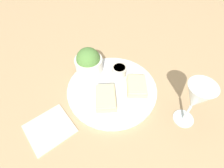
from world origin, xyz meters
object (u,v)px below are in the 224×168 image
object	(u,v)px
salad_bowl	(89,62)
sauce_ramekin	(119,70)
wine_glass	(196,98)
cheese_toast_far	(137,86)
napkin	(50,128)
cheese_toast_near	(106,98)

from	to	relation	value
salad_bowl	sauce_ramekin	world-z (taller)	salad_bowl
sauce_ramekin	wine_glass	world-z (taller)	wine_glass
cheese_toast_far	wine_glass	distance (m)	0.19
salad_bowl	cheese_toast_far	world-z (taller)	salad_bowl
salad_bowl	sauce_ramekin	xyz separation A→B (m)	(-0.07, -0.09, -0.02)
cheese_toast_far	napkin	bearing A→B (deg)	89.97
wine_glass	napkin	distance (m)	0.42
sauce_ramekin	cheese_toast_far	world-z (taller)	sauce_ramekin
cheese_toast_near	napkin	size ratio (longest dim) A/B	0.79
salad_bowl	cheese_toast_near	size ratio (longest dim) A/B	0.87
cheese_toast_far	salad_bowl	bearing A→B (deg)	33.91
cheese_toast_near	cheese_toast_far	xyz separation A→B (m)	(-0.01, -0.12, 0.00)
wine_glass	napkin	size ratio (longest dim) A/B	1.09
salad_bowl	napkin	distance (m)	0.26
cheese_toast_near	wine_glass	xyz separation A→B (m)	(-0.17, -0.18, 0.08)
sauce_ramekin	cheese_toast_near	world-z (taller)	sauce_ramekin
salad_bowl	napkin	world-z (taller)	salad_bowl
salad_bowl	cheese_toast_far	size ratio (longest dim) A/B	0.93
sauce_ramekin	cheese_toast_near	size ratio (longest dim) A/B	0.45
sauce_ramekin	cheese_toast_far	size ratio (longest dim) A/B	0.48
cheese_toast_near	napkin	distance (m)	0.19
cheese_toast_far	wine_glass	size ratio (longest dim) A/B	0.68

